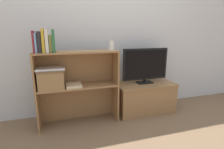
% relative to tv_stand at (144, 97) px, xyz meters
% --- Properties ---
extents(ground_plane, '(16.00, 16.00, 0.00)m').
position_rel_tv_stand_xyz_m(ground_plane, '(-0.52, -0.23, -0.21)').
color(ground_plane, brown).
extents(wall_back, '(10.00, 0.05, 2.40)m').
position_rel_tv_stand_xyz_m(wall_back, '(-0.52, 0.26, 0.99)').
color(wall_back, silver).
rests_on(wall_back, ground_plane).
extents(tv_stand, '(0.84, 0.47, 0.43)m').
position_rel_tv_stand_xyz_m(tv_stand, '(0.00, 0.00, 0.00)').
color(tv_stand, olive).
rests_on(tv_stand, ground_plane).
extents(tv, '(0.67, 0.14, 0.50)m').
position_rel_tv_stand_xyz_m(tv, '(0.00, -0.00, 0.48)').
color(tv, black).
rests_on(tv, tv_stand).
extents(bookshelf_lower_tier, '(0.98, 0.29, 0.50)m').
position_rel_tv_stand_xyz_m(bookshelf_lower_tier, '(-0.95, -0.02, 0.10)').
color(bookshelf_lower_tier, olive).
rests_on(bookshelf_lower_tier, ground_plane).
extents(bookshelf_upper_tier, '(0.98, 0.29, 0.42)m').
position_rel_tv_stand_xyz_m(bookshelf_upper_tier, '(-0.95, -0.02, 0.56)').
color(bookshelf_upper_tier, olive).
rests_on(bookshelf_upper_tier, bookshelf_lower_tier).
extents(book_maroon, '(0.02, 0.15, 0.23)m').
position_rel_tv_stand_xyz_m(book_maroon, '(-1.40, -0.12, 0.82)').
color(book_maroon, maroon).
rests_on(book_maroon, bookshelf_upper_tier).
extents(book_skyblue, '(0.02, 0.15, 0.21)m').
position_rel_tv_stand_xyz_m(book_skyblue, '(-1.38, -0.12, 0.81)').
color(book_skyblue, '#709ECC').
rests_on(book_skyblue, bookshelf_upper_tier).
extents(book_charcoal, '(0.04, 0.14, 0.23)m').
position_rel_tv_stand_xyz_m(book_charcoal, '(-1.35, -0.12, 0.82)').
color(book_charcoal, '#232328').
rests_on(book_charcoal, bookshelf_upper_tier).
extents(book_mustard, '(0.03, 0.16, 0.26)m').
position_rel_tv_stand_xyz_m(book_mustard, '(-1.31, -0.12, 0.84)').
color(book_mustard, gold).
rests_on(book_mustard, bookshelf_upper_tier).
extents(book_ivory, '(0.03, 0.15, 0.25)m').
position_rel_tv_stand_xyz_m(book_ivory, '(-1.27, -0.12, 0.83)').
color(book_ivory, silver).
rests_on(book_ivory, bookshelf_upper_tier).
extents(book_olive, '(0.03, 0.13, 0.19)m').
position_rel_tv_stand_xyz_m(book_olive, '(-1.24, -0.12, 0.80)').
color(book_olive, olive).
rests_on(book_olive, bookshelf_upper_tier).
extents(book_forest, '(0.03, 0.16, 0.25)m').
position_rel_tv_stand_xyz_m(book_forest, '(-1.20, -0.12, 0.83)').
color(book_forest, '#286638').
rests_on(book_forest, bookshelf_upper_tier).
extents(baby_monitor, '(0.05, 0.04, 0.14)m').
position_rel_tv_stand_xyz_m(baby_monitor, '(-0.52, -0.08, 0.76)').
color(baby_monitor, white).
rests_on(baby_monitor, bookshelf_upper_tier).
extents(storage_basket_left, '(0.29, 0.26, 0.22)m').
position_rel_tv_stand_xyz_m(storage_basket_left, '(-1.26, -0.10, 0.41)').
color(storage_basket_left, '#937047').
rests_on(storage_basket_left, bookshelf_lower_tier).
extents(laptop, '(0.31, 0.23, 0.02)m').
position_rel_tv_stand_xyz_m(laptop, '(-1.26, -0.10, 0.52)').
color(laptop, white).
rests_on(laptop, storage_basket_left).
extents(magazine_stack, '(0.18, 0.22, 0.03)m').
position_rel_tv_stand_xyz_m(magazine_stack, '(-1.01, -0.11, 0.30)').
color(magazine_stack, beige).
rests_on(magazine_stack, bookshelf_lower_tier).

